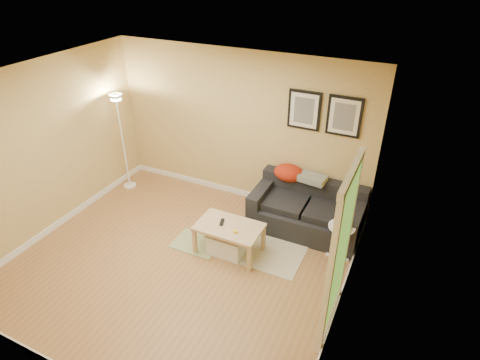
# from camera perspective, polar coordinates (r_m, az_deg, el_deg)

# --- Properties ---
(floor) EXTENTS (4.50, 4.50, 0.00)m
(floor) POSITION_cam_1_polar(r_m,az_deg,el_deg) (5.93, -8.52, -11.42)
(floor) COLOR #A07044
(floor) RESTS_ON ground
(ceiling) EXTENTS (4.50, 4.50, 0.00)m
(ceiling) POSITION_cam_1_polar(r_m,az_deg,el_deg) (4.64, -11.00, 13.30)
(ceiling) COLOR white
(ceiling) RESTS_ON wall_back
(wall_back) EXTENTS (4.50, 0.00, 4.50)m
(wall_back) POSITION_cam_1_polar(r_m,az_deg,el_deg) (6.70, -0.02, 7.38)
(wall_back) COLOR tan
(wall_back) RESTS_ON ground
(wall_front) EXTENTS (4.50, 0.00, 4.50)m
(wall_front) POSITION_cam_1_polar(r_m,az_deg,el_deg) (4.05, -25.96, -13.85)
(wall_front) COLOR tan
(wall_front) RESTS_ON ground
(wall_left) EXTENTS (0.00, 4.00, 4.00)m
(wall_left) POSITION_cam_1_polar(r_m,az_deg,el_deg) (6.61, -26.03, 3.78)
(wall_left) COLOR tan
(wall_left) RESTS_ON ground
(wall_right) EXTENTS (0.00, 4.00, 4.00)m
(wall_right) POSITION_cam_1_polar(r_m,az_deg,el_deg) (4.45, 15.37, -7.02)
(wall_right) COLOR tan
(wall_right) RESTS_ON ground
(baseboard_back) EXTENTS (4.50, 0.02, 0.10)m
(baseboard_back) POSITION_cam_1_polar(r_m,az_deg,el_deg) (7.28, -0.06, -1.74)
(baseboard_back) COLOR white
(baseboard_back) RESTS_ON ground
(baseboard_left) EXTENTS (0.02, 4.00, 0.10)m
(baseboard_left) POSITION_cam_1_polar(r_m,az_deg,el_deg) (7.19, -23.76, -5.14)
(baseboard_left) COLOR white
(baseboard_left) RESTS_ON ground
(baseboard_right) EXTENTS (0.02, 4.00, 0.10)m
(baseboard_right) POSITION_cam_1_polar(r_m,az_deg,el_deg) (5.29, 13.34, -17.84)
(baseboard_right) COLOR white
(baseboard_right) RESTS_ON ground
(sofa) EXTENTS (1.70, 0.90, 0.75)m
(sofa) POSITION_cam_1_polar(r_m,az_deg,el_deg) (6.34, 9.48, -4.08)
(sofa) COLOR black
(sofa) RESTS_ON ground
(red_throw) EXTENTS (0.48, 0.36, 0.28)m
(red_throw) POSITION_cam_1_polar(r_m,az_deg,el_deg) (6.47, 6.93, 1.01)
(red_throw) COLOR #B93711
(red_throw) RESTS_ON sofa
(plaid_throw) EXTENTS (0.45, 0.32, 0.10)m
(plaid_throw) POSITION_cam_1_polar(r_m,az_deg,el_deg) (6.35, 10.30, 0.21)
(plaid_throw) COLOR tan
(plaid_throw) RESTS_ON sofa
(framed_print_left) EXTENTS (0.50, 0.04, 0.60)m
(framed_print_left) POSITION_cam_1_polar(r_m,az_deg,el_deg) (6.14, 9.14, 9.81)
(framed_print_left) COLOR black
(framed_print_left) RESTS_ON wall_back
(framed_print_right) EXTENTS (0.50, 0.04, 0.60)m
(framed_print_right) POSITION_cam_1_polar(r_m,az_deg,el_deg) (6.02, 14.65, 8.75)
(framed_print_right) COLOR black
(framed_print_right) RESTS_ON wall_back
(area_rug) EXTENTS (1.25, 0.85, 0.01)m
(area_rug) POSITION_cam_1_polar(r_m,az_deg,el_deg) (6.06, 3.07, -9.91)
(area_rug) COLOR #BEB297
(area_rug) RESTS_ON ground
(green_runner) EXTENTS (0.70, 0.50, 0.01)m
(green_runner) POSITION_cam_1_polar(r_m,az_deg,el_deg) (6.20, -6.23, -8.98)
(green_runner) COLOR #668C4C
(green_runner) RESTS_ON ground
(coffee_table) EXTENTS (0.97, 0.63, 0.47)m
(coffee_table) POSITION_cam_1_polar(r_m,az_deg,el_deg) (5.89, -1.54, -8.37)
(coffee_table) COLOR tan
(coffee_table) RESTS_ON ground
(remote_control) EXTENTS (0.10, 0.17, 0.02)m
(remote_control) POSITION_cam_1_polar(r_m,az_deg,el_deg) (5.80, -2.59, -6.02)
(remote_control) COLOR black
(remote_control) RESTS_ON coffee_table
(tape_roll) EXTENTS (0.07, 0.07, 0.03)m
(tape_roll) POSITION_cam_1_polar(r_m,az_deg,el_deg) (5.62, -0.67, -7.34)
(tape_roll) COLOR yellow
(tape_roll) RESTS_ON coffee_table
(storage_bin) EXTENTS (0.54, 0.39, 0.33)m
(storage_bin) POSITION_cam_1_polar(r_m,az_deg,el_deg) (5.93, -1.83, -8.97)
(storage_bin) COLOR white
(storage_bin) RESTS_ON ground
(side_table) EXTENTS (0.38, 0.38, 0.58)m
(side_table) POSITION_cam_1_polar(r_m,az_deg,el_deg) (5.91, 13.99, -8.61)
(side_table) COLOR white
(side_table) RESTS_ON ground
(book_stack) EXTENTS (0.19, 0.25, 0.08)m
(book_stack) POSITION_cam_1_polar(r_m,az_deg,el_deg) (5.73, 14.61, -6.03)
(book_stack) COLOR #333C99
(book_stack) RESTS_ON side_table
(floor_lamp) EXTENTS (0.23, 0.23, 1.80)m
(floor_lamp) POSITION_cam_1_polar(r_m,az_deg,el_deg) (7.45, -16.28, 4.77)
(floor_lamp) COLOR white
(floor_lamp) RESTS_ON ground
(doorway) EXTENTS (0.12, 1.01, 2.13)m
(doorway) POSITION_cam_1_polar(r_m,az_deg,el_deg) (4.51, 13.86, -10.72)
(doorway) COLOR white
(doorway) RESTS_ON ground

